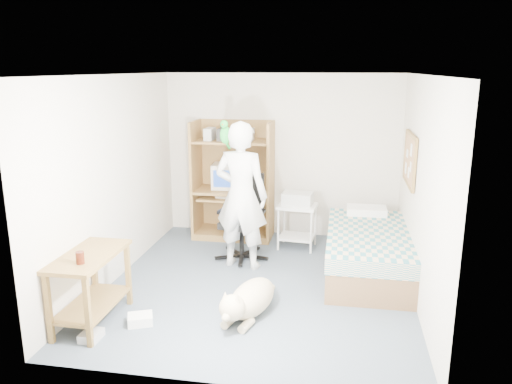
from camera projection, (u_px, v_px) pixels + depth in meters
The scene contains 21 objects.
floor at pixel (260, 285), 6.09m from camera, with size 4.00×4.00×0.00m, color #485562.
wall_back at pixel (281, 156), 7.69m from camera, with size 3.60×0.02×2.50m, color beige.
wall_right at pixel (421, 192), 5.48m from camera, with size 0.02×4.00×2.50m, color beige.
wall_left at pixel (115, 179), 6.09m from camera, with size 0.02×4.00×2.50m, color beige.
ceiling at pixel (260, 75), 5.48m from camera, with size 3.60×4.00×0.02m, color white.
computer_hutch at pixel (234, 185), 7.67m from camera, with size 1.20×0.63×1.80m.
bed at pixel (368, 251), 6.39m from camera, with size 1.02×2.02×0.66m.
side_desk at pixel (90, 278), 5.08m from camera, with size 0.50×1.00×0.75m.
corkboard at pixel (410, 159), 6.30m from camera, with size 0.04×0.94×0.66m.
office_chair at pixel (243, 229), 6.89m from camera, with size 0.65×0.65×1.16m.
person at pixel (241, 196), 6.45m from camera, with size 0.70×0.46×1.93m, color white.
parrot at pixel (225, 133), 6.30m from camera, with size 0.14×0.25×0.39m.
dog at pixel (249, 299), 5.28m from camera, with size 0.58×1.14×0.44m.
printer_cart at pixel (297, 219), 7.25m from camera, with size 0.59×0.49×0.65m.
printer at pixel (298, 199), 7.17m from camera, with size 0.42×0.32×0.18m, color #B8B8B3.
crt_monitor at pixel (226, 176), 7.66m from camera, with size 0.43×0.45×0.38m.
keyboard at pixel (231, 197), 7.55m from camera, with size 0.45×0.16×0.03m, color beige.
pencil_cup at pixel (257, 187), 7.52m from camera, with size 0.08×0.08×0.12m, color gold.
drink_glass at pixel (80, 258), 4.76m from camera, with size 0.08×0.08×0.12m, color #3E150A.
floor_box_a at pixel (140, 319), 5.15m from camera, with size 0.25×0.20×0.10m, color white.
floor_box_b at pixel (91, 336), 4.86m from camera, with size 0.18×0.22×0.08m, color #B2B1AD.
Camera 1 is at (0.93, -5.55, 2.58)m, focal length 35.00 mm.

